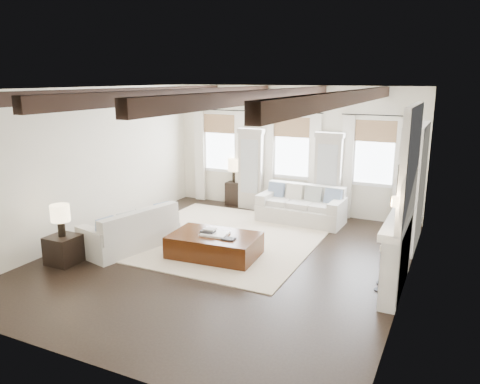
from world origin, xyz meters
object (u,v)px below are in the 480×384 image
at_px(side_table_front, 64,250).
at_px(sofa_left, 132,232).
at_px(ottoman, 214,246).
at_px(sofa_back, 302,207).
at_px(side_table_back, 235,193).

bearing_deg(side_table_front, sofa_left, 60.92).
bearing_deg(sofa_left, ottoman, 10.80).
xyz_separation_m(sofa_back, sofa_left, (-2.52, -3.24, -0.01)).
bearing_deg(sofa_back, ottoman, -105.39).
height_order(ottoman, side_table_back, side_table_back).
distance_m(sofa_left, ottoman, 1.76).
relative_size(side_table_front, side_table_back, 0.85).
height_order(sofa_back, ottoman, sofa_back).
relative_size(sofa_left, side_table_front, 3.97).
bearing_deg(side_table_front, side_table_back, 78.63).
bearing_deg(side_table_back, side_table_front, -101.37).
distance_m(ottoman, side_table_back, 3.88).
xyz_separation_m(sofa_back, side_table_back, (-2.15, 0.72, -0.03)).
height_order(sofa_back, side_table_back, sofa_back).
height_order(sofa_left, side_table_back, sofa_left).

